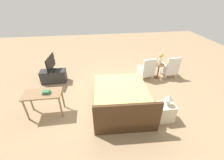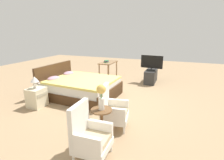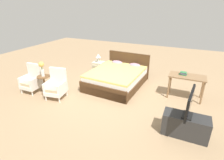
{
  "view_description": "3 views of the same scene",
  "coord_description": "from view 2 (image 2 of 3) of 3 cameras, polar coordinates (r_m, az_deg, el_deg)",
  "views": [
    {
      "loc": [
        0.65,
        4.47,
        3.25
      ],
      "look_at": [
        0.06,
        0.29,
        0.65
      ],
      "focal_mm": 24.0,
      "sensor_mm": 36.0,
      "label": 1
    },
    {
      "loc": [
        -4.69,
        -1.95,
        2.0
      ],
      "look_at": [
        -0.0,
        -0.13,
        0.6
      ],
      "focal_mm": 28.0,
      "sensor_mm": 36.0,
      "label": 2
    },
    {
      "loc": [
        2.06,
        -4.43,
        2.7
      ],
      "look_at": [
        0.08,
        -0.08,
        0.61
      ],
      "focal_mm": 28.0,
      "sensor_mm": 36.0,
      "label": 3
    }
  ],
  "objects": [
    {
      "name": "ground_plane",
      "position": [
        5.46,
        -1.25,
        -5.9
      ],
      "size": [
        16.0,
        16.0,
        0.0
      ],
      "primitive_type": "plane",
      "color": "#A38460"
    },
    {
      "name": "bed",
      "position": [
        5.63,
        -10.43,
        -2.27
      ],
      "size": [
        1.79,
        2.25,
        0.96
      ],
      "color": "#472D19",
      "rests_on": "ground_plane"
    },
    {
      "name": "armchair_by_window_left",
      "position": [
        2.97,
        -7.45,
        -17.79
      ],
      "size": [
        0.56,
        0.56,
        0.92
      ],
      "color": "white",
      "rests_on": "ground_plane"
    },
    {
      "name": "armchair_by_window_right",
      "position": [
        3.78,
        0.09,
        -9.91
      ],
      "size": [
        0.62,
        0.62,
        0.92
      ],
      "color": "white",
      "rests_on": "ground_plane"
    },
    {
      "name": "side_table",
      "position": [
        3.36,
        -3.4,
        -13.12
      ],
      "size": [
        0.4,
        0.4,
        0.62
      ],
      "color": "brown",
      "rests_on": "ground_plane"
    },
    {
      "name": "flower_vase",
      "position": [
        3.14,
        -3.55,
        -4.73
      ],
      "size": [
        0.17,
        0.17,
        0.48
      ],
      "color": "silver",
      "rests_on": "side_table"
    },
    {
      "name": "nightstand",
      "position": [
        5.2,
        -23.38,
        -5.24
      ],
      "size": [
        0.44,
        0.41,
        0.53
      ],
      "color": "beige",
      "rests_on": "ground_plane"
    },
    {
      "name": "table_lamp",
      "position": [
        5.07,
        -23.96,
        -0.18
      ],
      "size": [
        0.22,
        0.22,
        0.33
      ],
      "color": "silver",
      "rests_on": "nightstand"
    },
    {
      "name": "tv_stand",
      "position": [
        7.21,
        12.57,
        1.22
      ],
      "size": [
        0.96,
        0.4,
        0.51
      ],
      "color": "#2D2D2D",
      "rests_on": "ground_plane"
    },
    {
      "name": "tv_flatscreen",
      "position": [
        7.1,
        12.84,
        5.59
      ],
      "size": [
        0.23,
        0.86,
        0.58
      ],
      "color": "black",
      "rests_on": "tv_stand"
    },
    {
      "name": "vanity_desk",
      "position": [
        7.5,
        -1.23,
        5.09
      ],
      "size": [
        1.04,
        0.52,
        0.74
      ],
      "color": "#8E6B47",
      "rests_on": "ground_plane"
    },
    {
      "name": "book_stack",
      "position": [
        7.36,
        -1.85,
        6.1
      ],
      "size": [
        0.22,
        0.18,
        0.09
      ],
      "color": "#337A47",
      "rests_on": "vanity_desk"
    }
  ]
}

